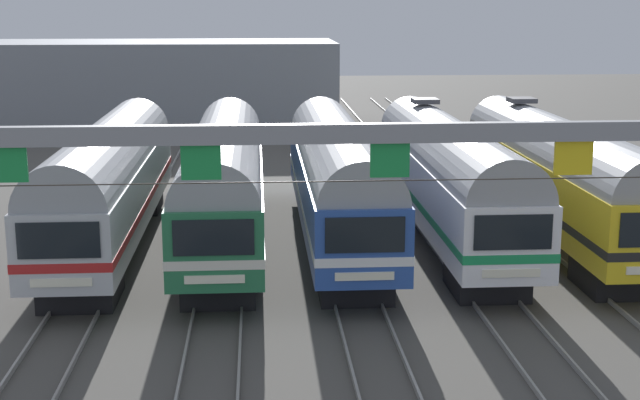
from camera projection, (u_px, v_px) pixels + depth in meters
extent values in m
plane|color=#4C4944|center=(337.00, 243.00, 34.83)|extent=(160.00, 160.00, 0.00)
cube|color=gray|center=(147.00, 166.00, 50.74)|extent=(0.07, 70.00, 0.15)
cube|color=gray|center=(172.00, 166.00, 50.84)|extent=(0.07, 70.00, 0.15)
cube|color=gray|center=(223.00, 165.00, 51.03)|extent=(0.07, 70.00, 0.15)
cube|color=gray|center=(248.00, 165.00, 51.13)|extent=(0.07, 70.00, 0.15)
cube|color=gray|center=(298.00, 164.00, 51.32)|extent=(0.07, 70.00, 0.15)
cube|color=gray|center=(323.00, 164.00, 51.42)|extent=(0.07, 70.00, 0.15)
cube|color=gray|center=(372.00, 163.00, 51.61)|extent=(0.07, 70.00, 0.15)
cube|color=gray|center=(397.00, 163.00, 51.71)|extent=(0.07, 70.00, 0.15)
cube|color=gray|center=(446.00, 162.00, 51.91)|extent=(0.07, 70.00, 0.15)
cube|color=gray|center=(470.00, 162.00, 52.00)|extent=(0.07, 70.00, 0.15)
cube|color=#B2B5BA|center=(110.00, 190.00, 33.77)|extent=(2.85, 18.00, 2.35)
cube|color=#B21E1E|center=(111.00, 199.00, 33.84)|extent=(2.88, 18.02, 0.28)
cylinder|color=gray|center=(109.00, 159.00, 33.51)|extent=(2.74, 17.64, 2.74)
cube|color=black|center=(58.00, 240.00, 24.88)|extent=(2.28, 0.06, 1.03)
cube|color=silver|center=(61.00, 283.00, 25.14)|extent=(1.71, 0.05, 0.24)
cube|color=black|center=(81.00, 285.00, 28.00)|extent=(2.28, 2.60, 1.05)
cube|color=black|center=(134.00, 199.00, 40.27)|extent=(2.28, 2.60, 1.05)
cube|color=#236B42|center=(225.00, 189.00, 34.06)|extent=(2.85, 18.00, 2.35)
cube|color=silver|center=(225.00, 198.00, 34.13)|extent=(2.88, 18.02, 0.28)
cylinder|color=gray|center=(224.00, 158.00, 33.81)|extent=(2.74, 17.64, 2.74)
cube|color=black|center=(213.00, 238.00, 25.17)|extent=(2.28, 0.06, 1.03)
cube|color=silver|center=(215.00, 279.00, 25.43)|extent=(1.71, 0.05, 0.24)
cube|color=black|center=(219.00, 282.00, 28.29)|extent=(2.28, 2.60, 1.05)
cube|color=black|center=(230.00, 197.00, 40.56)|extent=(2.28, 2.60, 1.05)
cube|color=#284C9E|center=(337.00, 187.00, 34.35)|extent=(2.85, 18.00, 2.35)
cube|color=white|center=(337.00, 196.00, 34.43)|extent=(2.88, 18.02, 0.28)
cylinder|color=gray|center=(337.00, 157.00, 34.10)|extent=(2.74, 17.64, 2.74)
cube|color=black|center=(365.00, 235.00, 25.46)|extent=(2.28, 0.06, 1.03)
cube|color=silver|center=(365.00, 276.00, 25.73)|extent=(1.71, 0.05, 0.24)
cube|color=black|center=(354.00, 279.00, 28.58)|extent=(2.28, 2.60, 1.05)
cube|color=black|center=(325.00, 196.00, 40.85)|extent=(2.28, 2.60, 1.05)
cube|color=white|center=(447.00, 186.00, 34.64)|extent=(2.85, 18.00, 2.35)
cube|color=#198C4C|center=(447.00, 194.00, 34.72)|extent=(2.88, 18.02, 0.28)
cylinder|color=gray|center=(448.00, 155.00, 34.39)|extent=(2.74, 17.64, 2.74)
cube|color=black|center=(513.00, 232.00, 25.75)|extent=(2.28, 0.06, 1.03)
cube|color=silver|center=(511.00, 273.00, 26.02)|extent=(1.71, 0.05, 0.24)
cube|color=black|center=(486.00, 277.00, 28.87)|extent=(2.28, 2.60, 1.05)
cube|color=black|center=(418.00, 194.00, 41.14)|extent=(2.28, 2.60, 1.05)
cube|color=#4C4C51|center=(425.00, 101.00, 38.96)|extent=(1.10, 1.10, 0.20)
cube|color=gold|center=(556.00, 184.00, 34.93)|extent=(2.85, 18.00, 2.35)
cube|color=black|center=(555.00, 193.00, 35.01)|extent=(2.88, 18.02, 0.28)
cylinder|color=gray|center=(558.00, 154.00, 34.68)|extent=(2.74, 17.64, 2.74)
cube|color=black|center=(616.00, 274.00, 29.16)|extent=(2.28, 2.60, 1.05)
cube|color=black|center=(509.00, 193.00, 41.44)|extent=(2.28, 2.60, 1.05)
cube|color=#4C4C51|center=(522.00, 100.00, 39.25)|extent=(1.10, 1.10, 0.20)
cube|color=gray|center=(390.00, 133.00, 20.33)|extent=(21.88, 0.32, 0.44)
cube|color=#198C3F|center=(7.00, 165.00, 19.88)|extent=(0.90, 0.08, 0.80)
cube|color=#198C3F|center=(201.00, 162.00, 20.17)|extent=(0.90, 0.08, 0.80)
cube|color=#198C3F|center=(390.00, 160.00, 20.47)|extent=(0.90, 0.08, 0.80)
cube|color=yellow|center=(573.00, 158.00, 20.76)|extent=(0.90, 0.08, 0.80)
cylinder|color=#3F382D|center=(389.00, 181.00, 20.57)|extent=(21.88, 0.03, 0.03)
cube|color=gray|center=(152.00, 84.00, 66.52)|extent=(26.91, 10.00, 6.30)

